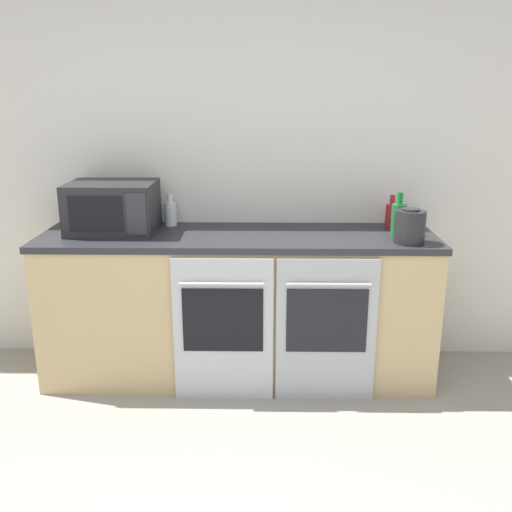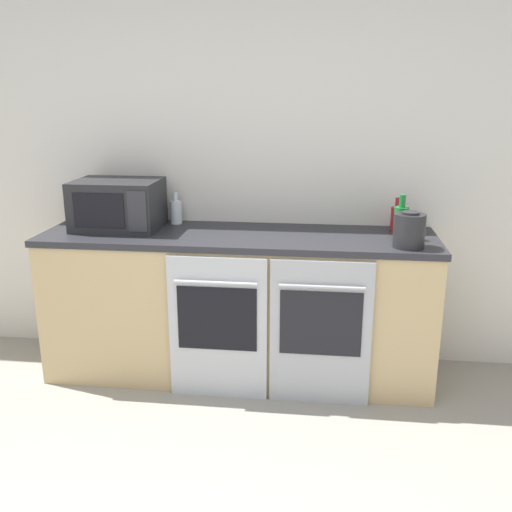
% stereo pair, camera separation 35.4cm
% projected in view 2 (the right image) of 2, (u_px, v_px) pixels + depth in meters
% --- Properties ---
extents(wall_back, '(10.00, 0.06, 2.60)m').
position_uv_depth(wall_back, '(245.00, 167.00, 3.75)').
color(wall_back, silver).
rests_on(wall_back, ground_plane).
extents(counter_back, '(2.43, 0.67, 0.94)m').
position_uv_depth(counter_back, '(238.00, 304.00, 3.65)').
color(counter_back, tan).
rests_on(counter_back, ground_plane).
extents(oven_left, '(0.58, 0.06, 0.88)m').
position_uv_depth(oven_left, '(218.00, 328.00, 3.34)').
color(oven_left, '#B7BABF').
rests_on(oven_left, ground_plane).
extents(oven_right, '(0.58, 0.06, 0.88)m').
position_uv_depth(oven_right, '(320.00, 333.00, 3.28)').
color(oven_right, '#A8AAAF').
rests_on(oven_right, ground_plane).
extents(microwave, '(0.53, 0.41, 0.31)m').
position_uv_depth(microwave, '(118.00, 204.00, 3.62)').
color(microwave, '#232326').
rests_on(microwave, counter_back).
extents(bottle_red, '(0.08, 0.08, 0.21)m').
position_uv_depth(bottle_red, '(397.00, 218.00, 3.56)').
color(bottle_red, maroon).
rests_on(bottle_red, counter_back).
extents(bottle_green, '(0.09, 0.09, 0.27)m').
position_uv_depth(bottle_green, '(401.00, 222.00, 3.37)').
color(bottle_green, '#19722D').
rests_on(bottle_green, counter_back).
extents(bottle_clear, '(0.08, 0.08, 0.21)m').
position_uv_depth(bottle_clear, '(176.00, 211.00, 3.77)').
color(bottle_clear, silver).
rests_on(bottle_clear, counter_back).
extents(kettle, '(0.18, 0.18, 0.20)m').
position_uv_depth(kettle, '(409.00, 230.00, 3.19)').
color(kettle, '#232326').
rests_on(kettle, counter_back).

